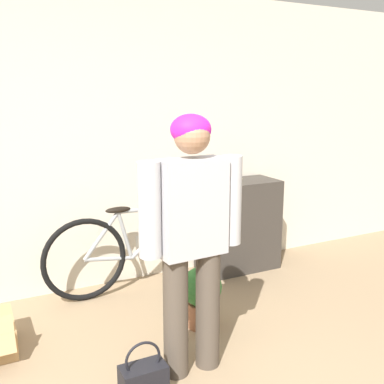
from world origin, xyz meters
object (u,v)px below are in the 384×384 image
Objects in this scene: person at (192,230)px; potted_plant at (202,294)px; handbag at (143,379)px; bicycle at (145,247)px; banana at (225,180)px.

potted_plant is (0.31, 0.44, -0.66)m from person.
handbag is 0.75× the size of potted_plant.
person is at bearing -124.46° from potted_plant.
person is at bearing 17.56° from handbag.
person is 1.40m from bicycle.
handbag is (-0.55, -1.40, -0.27)m from bicycle.
banana is at bearing 2.15° from bicycle.
person reaches higher than banana.
bicycle is 1.53m from handbag.
person is 4.38× the size of banana.
person reaches higher than bicycle.
handbag is at bearing -140.24° from potted_plant.
potted_plant is (0.68, 0.56, 0.15)m from handbag.
potted_plant is at bearing -128.91° from banana.
person is at bearing -98.85° from bicycle.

